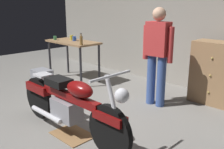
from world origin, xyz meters
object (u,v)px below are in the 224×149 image
Objects in this scene: mug_blue_enamel at (74,39)px; storage_bin at (42,77)px; mug_green_speckled at (55,38)px; mug_yellow_tall at (72,38)px; wooden_dresser at (216,73)px; bottle at (81,40)px; motorcycle at (69,103)px; person_standing at (157,53)px.

storage_bin is at bearing -100.14° from mug_blue_enamel.
mug_green_speckled is 0.39m from mug_yellow_tall.
wooden_dresser is 2.65m from bottle.
bottle is (0.73, -0.30, 0.04)m from mug_yellow_tall.
motorcycle reaches higher than mug_green_speckled.
mug_blue_enamel is at bearing 27.42° from mug_green_speckled.
wooden_dresser is 2.50× the size of storage_bin.
mug_blue_enamel is at bearing 79.86° from storage_bin.
storage_bin is 3.71× the size of mug_blue_enamel.
mug_yellow_tall is (-3.11, -0.77, 0.41)m from wooden_dresser.
mug_green_speckled is (-2.53, 1.47, 0.50)m from motorcycle.
mug_green_speckled is at bearing 117.24° from storage_bin.
person_standing is 3.80× the size of storage_bin.
mug_blue_enamel is at bearing 140.55° from motorcycle.
mug_blue_enamel is 0.15m from mug_yellow_tall.
wooden_dresser is 3.23m from mug_yellow_tall.
storage_bin is at bearing -152.77° from wooden_dresser.
bottle is (0.58, -0.27, 0.05)m from mug_blue_enamel.
mug_yellow_tall is (-2.42, 0.03, 0.03)m from person_standing.
person_standing is at bearing -0.81° from mug_yellow_tall.
person_standing is 2.28m from mug_blue_enamel.
storage_bin is (-2.23, 0.90, -0.28)m from motorcycle.
mug_yellow_tall is (0.00, 0.83, 0.79)m from storage_bin.
bottle is (-1.70, -0.26, 0.07)m from person_standing.
storage_bin is 1.13m from mug_blue_enamel.
mug_blue_enamel reaches higher than mug_green_speckled.
wooden_dresser is 10.75× the size of mug_green_speckled.
motorcycle is 9.09× the size of bottle.
bottle is (1.02, -0.04, 0.05)m from mug_green_speckled.
mug_green_speckled is at bearing -163.24° from wooden_dresser.
wooden_dresser reaches higher than mug_green_speckled.
bottle reaches higher than motorcycle.
motorcycle is 18.86× the size of mug_yellow_tall.
bottle is at bearing 36.46° from storage_bin.
person_standing reaches higher than mug_yellow_tall.
wooden_dresser is 9.26× the size of mug_blue_enamel.
mug_yellow_tall is at bearing 157.71° from bottle.
mug_green_speckled is (-2.72, -0.22, 0.02)m from person_standing.
storage_bin is at bearing -62.76° from mug_green_speckled.
person_standing is (0.19, 1.70, 0.48)m from motorcycle.
mug_green_speckled is at bearing -152.58° from mug_blue_enamel.
person_standing reaches higher than motorcycle.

